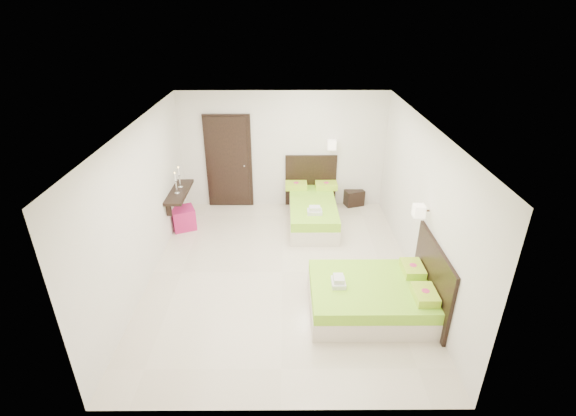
{
  "coord_description": "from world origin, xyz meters",
  "views": [
    {
      "loc": [
        0.07,
        -6.03,
        4.23
      ],
      "look_at": [
        0.1,
        0.3,
        1.1
      ],
      "focal_mm": 26.0,
      "sensor_mm": 36.0,
      "label": 1
    }
  ],
  "objects_px": {
    "bed_double": "(376,295)",
    "nightstand": "(353,197)",
    "bed_single": "(313,209)",
    "ottoman": "(184,218)"
  },
  "relations": [
    {
      "from": "bed_single",
      "to": "nightstand",
      "type": "relative_size",
      "value": 4.62
    },
    {
      "from": "bed_double",
      "to": "nightstand",
      "type": "bearing_deg",
      "value": 86.85
    },
    {
      "from": "ottoman",
      "to": "bed_double",
      "type": "bearing_deg",
      "value": -36.93
    },
    {
      "from": "bed_double",
      "to": "ottoman",
      "type": "xyz_separation_m",
      "value": [
        -3.48,
        2.61,
        -0.05
      ]
    },
    {
      "from": "bed_single",
      "to": "bed_double",
      "type": "bearing_deg",
      "value": -74.74
    },
    {
      "from": "nightstand",
      "to": "ottoman",
      "type": "distance_m",
      "value": 3.85
    },
    {
      "from": "bed_single",
      "to": "ottoman",
      "type": "distance_m",
      "value": 2.7
    },
    {
      "from": "bed_single",
      "to": "bed_double",
      "type": "xyz_separation_m",
      "value": [
        0.79,
        -2.89,
        -0.02
      ]
    },
    {
      "from": "bed_single",
      "to": "ottoman",
      "type": "bearing_deg",
      "value": -174.18
    },
    {
      "from": "bed_single",
      "to": "bed_double",
      "type": "height_order",
      "value": "bed_single"
    }
  ]
}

